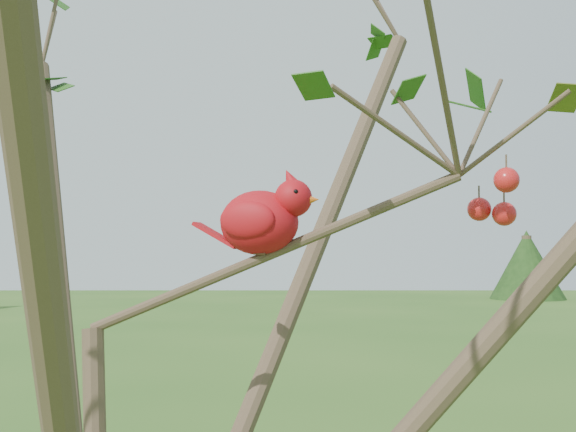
% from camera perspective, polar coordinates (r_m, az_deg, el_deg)
% --- Properties ---
extents(crabapple_tree, '(2.35, 2.05, 2.95)m').
position_cam_1_polar(crabapple_tree, '(1.11, -12.97, -0.49)').
color(crabapple_tree, '#493827').
rests_on(crabapple_tree, ground).
extents(cardinal, '(0.22, 0.14, 0.15)m').
position_cam_1_polar(cardinal, '(1.18, -1.96, -0.24)').
color(cardinal, '#B30F17').
rests_on(cardinal, ground).
extents(distant_trees, '(44.20, 16.96, 3.15)m').
position_cam_1_polar(distant_trees, '(26.23, -0.86, -4.35)').
color(distant_trees, '#493827').
rests_on(distant_trees, ground).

